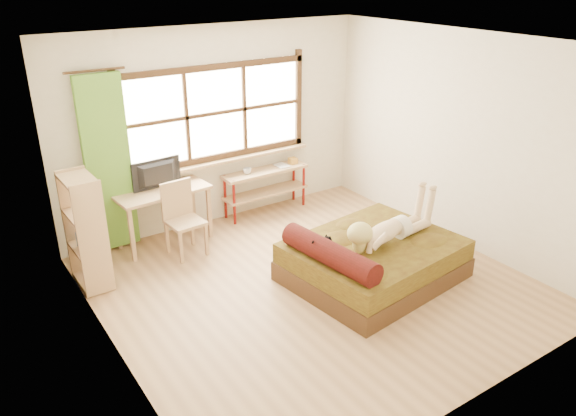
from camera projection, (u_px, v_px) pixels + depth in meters
floor at (312, 285)px, 6.47m from camera, size 4.50×4.50×0.00m
ceiling at (317, 43)px, 5.38m from camera, size 4.50×4.50×0.00m
wall_back at (216, 127)px, 7.63m from camera, size 4.50×0.00×4.50m
wall_front at (492, 262)px, 4.22m from camera, size 4.50×0.00×4.50m
wall_left at (102, 226)px, 4.78m from camera, size 0.00×4.50×4.50m
wall_right at (458, 140)px, 7.07m from camera, size 0.00×4.50×4.50m
window at (217, 116)px, 7.55m from camera, size 2.80×0.16×1.46m
curtain at (108, 165)px, 6.83m from camera, size 0.55×0.10×2.20m
bed at (371, 260)px, 6.49m from camera, size 2.03×1.70×0.71m
woman at (389, 219)px, 6.35m from camera, size 1.34×0.52×0.56m
kitten at (320, 247)px, 6.09m from camera, size 0.29×0.14×0.22m
desk at (162, 197)px, 7.19m from camera, size 1.23×0.64×0.75m
monitor at (159, 175)px, 7.12m from camera, size 0.66×0.14×0.38m
chair at (182, 214)px, 7.02m from camera, size 0.45×0.45×0.94m
pipe_shelf at (266, 181)px, 8.19m from camera, size 1.31×0.34×0.74m
cup at (247, 171)px, 7.94m from camera, size 0.11×0.11×0.09m
book at (277, 167)px, 8.21m from camera, size 0.17×0.23×0.02m
bookshelf at (86, 231)px, 6.22m from camera, size 0.34×0.58×1.32m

